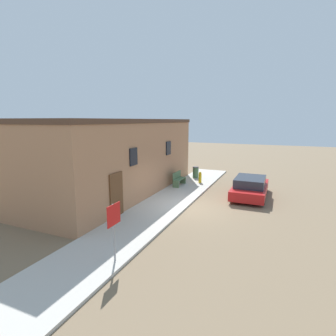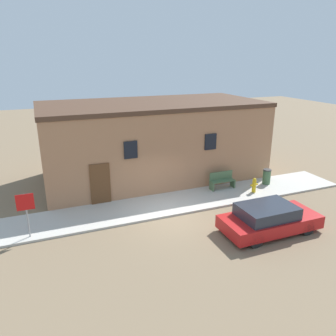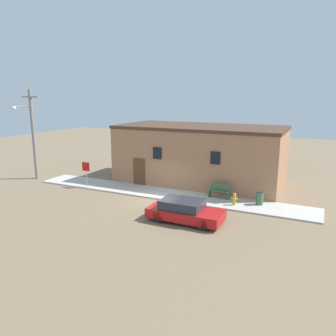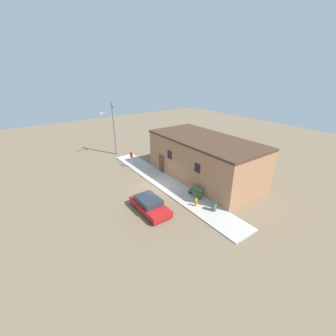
{
  "view_description": "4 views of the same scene",
  "coord_description": "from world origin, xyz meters",
  "px_view_note": "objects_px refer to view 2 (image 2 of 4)",
  "views": [
    {
      "loc": [
        -12.74,
        -4.31,
        4.6
      ],
      "look_at": [
        0.33,
        1.32,
        1.99
      ],
      "focal_mm": 28.0,
      "sensor_mm": 36.0,
      "label": 1
    },
    {
      "loc": [
        -5.36,
        -12.88,
        7.13
      ],
      "look_at": [
        0.33,
        1.32,
        1.99
      ],
      "focal_mm": 35.0,
      "sensor_mm": 36.0,
      "label": 2
    },
    {
      "loc": [
        10.08,
        -19.09,
        6.98
      ],
      "look_at": [
        0.33,
        1.32,
        1.99
      ],
      "focal_mm": 35.0,
      "sensor_mm": 36.0,
      "label": 3
    },
    {
      "loc": [
        17.88,
        -11.16,
        11.41
      ],
      "look_at": [
        0.33,
        1.32,
        1.99
      ],
      "focal_mm": 24.0,
      "sensor_mm": 36.0,
      "label": 4
    }
  ],
  "objects_px": {
    "fire_hydrant": "(254,185)",
    "stop_sign": "(26,207)",
    "bench": "(222,181)",
    "parked_car": "(269,219)",
    "trash_bin": "(267,177)"
  },
  "relations": [
    {
      "from": "parked_car",
      "to": "trash_bin",
      "type": "bearing_deg",
      "value": 53.05
    },
    {
      "from": "bench",
      "to": "trash_bin",
      "type": "height_order",
      "value": "bench"
    },
    {
      "from": "bench",
      "to": "stop_sign",
      "type": "bearing_deg",
      "value": -170.52
    },
    {
      "from": "fire_hydrant",
      "to": "bench",
      "type": "relative_size",
      "value": 0.56
    },
    {
      "from": "stop_sign",
      "to": "trash_bin",
      "type": "relative_size",
      "value": 2.15
    },
    {
      "from": "stop_sign",
      "to": "bench",
      "type": "distance_m",
      "value": 10.32
    },
    {
      "from": "bench",
      "to": "parked_car",
      "type": "height_order",
      "value": "parked_car"
    },
    {
      "from": "bench",
      "to": "parked_car",
      "type": "relative_size",
      "value": 0.34
    },
    {
      "from": "fire_hydrant",
      "to": "stop_sign",
      "type": "bearing_deg",
      "value": -177.32
    },
    {
      "from": "trash_bin",
      "to": "fire_hydrant",
      "type": "bearing_deg",
      "value": -151.41
    },
    {
      "from": "stop_sign",
      "to": "bench",
      "type": "height_order",
      "value": "stop_sign"
    },
    {
      "from": "fire_hydrant",
      "to": "parked_car",
      "type": "bearing_deg",
      "value": -117.56
    },
    {
      "from": "bench",
      "to": "fire_hydrant",
      "type": "bearing_deg",
      "value": -40.6
    },
    {
      "from": "fire_hydrant",
      "to": "parked_car",
      "type": "xyz_separation_m",
      "value": [
        -1.93,
        -3.7,
        0.1
      ]
    },
    {
      "from": "stop_sign",
      "to": "trash_bin",
      "type": "bearing_deg",
      "value": 5.85
    }
  ]
}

